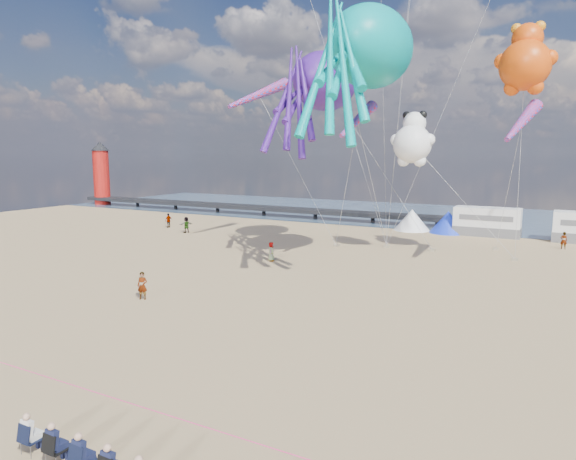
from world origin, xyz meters
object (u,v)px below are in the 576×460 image
object	(u,v)px
kite_octopus_teal	(371,47)
windsock_right	(357,120)
kite_teddy_orange	(525,65)
beachgoer_0	(271,252)
beachgoer_5	(564,241)
sandbag_d	(496,249)
kite_panda	(412,144)
windsock_left	(259,94)
spectator_row	(83,453)
sandbag_e	(387,246)
tent_white	(412,220)
windsock_mid	(522,122)
beachgoer_3	(169,220)
standing_person	(142,286)
sandbag_b	(432,250)
kite_octopus_purple	(325,81)
sandbag_a	(336,245)
tent_blue	(448,222)
beachgoer_4	(186,225)
sandbag_c	(515,259)
lighthouse	(101,178)
motorhome_0	(487,222)

from	to	relation	value
kite_octopus_teal	windsock_right	distance (m)	5.15
kite_teddy_orange	beachgoer_0	bearing A→B (deg)	-161.39
beachgoer_5	kite_teddy_orange	xyz separation A→B (m)	(-3.40, -10.56, 14.19)
beachgoer_5	sandbag_d	distance (m)	6.45
kite_panda	windsock_left	size ratio (longest dim) A/B	0.69
spectator_row	kite_octopus_teal	world-z (taller)	kite_octopus_teal
sandbag_e	tent_white	bearing A→B (deg)	93.95
windsock_left	windsock_right	size ratio (longest dim) A/B	1.52
windsock_mid	beachgoer_3	bearing A→B (deg)	-174.95
standing_person	kite_panda	size ratio (longest dim) A/B	0.31
sandbag_b	kite_octopus_teal	xyz separation A→B (m)	(-2.60, -10.12, 15.96)
kite_octopus_purple	kite_panda	distance (m)	9.39
beachgoer_0	sandbag_a	distance (m)	8.82
tent_blue	beachgoer_0	distance (m)	23.94
beachgoer_4	windsock_right	world-z (taller)	windsock_right
sandbag_c	kite_teddy_orange	distance (m)	15.17
beachgoer_4	sandbag_c	size ratio (longest dim) A/B	3.50
lighthouse	beachgoer_3	world-z (taller)	lighthouse
windsock_mid	kite_teddy_orange	bearing A→B (deg)	109.82
kite_teddy_orange	windsock_left	bearing A→B (deg)	-179.83
lighthouse	standing_person	xyz separation A→B (m)	(47.13, -39.11, -3.66)
kite_panda	motorhome_0	bearing A→B (deg)	68.63
lighthouse	beachgoer_0	xyz separation A→B (m)	(48.40, -25.93, -3.72)
tent_blue	beachgoer_3	xyz separation A→B (m)	(-29.68, -11.53, -0.36)
beachgoer_5	kite_octopus_purple	xyz separation A→B (m)	(-19.20, -10.68, 14.04)
beachgoer_3	kite_octopus_teal	bearing A→B (deg)	81.02
kite_teddy_orange	windsock_right	distance (m)	12.62
sandbag_b	beachgoer_0	bearing A→B (deg)	-134.96
sandbag_c	sandbag_d	world-z (taller)	same
beachgoer_5	windsock_left	world-z (taller)	windsock_left
beachgoer_0	kite_panda	distance (m)	14.58
tent_white	beachgoer_3	size ratio (longest dim) A/B	2.39
spectator_row	beachgoer_0	bearing A→B (deg)	109.88
sandbag_c	windsock_mid	size ratio (longest dim) A/B	0.08
lighthouse	windsock_left	world-z (taller)	windsock_left
kite_octopus_teal	kite_teddy_orange	bearing A→B (deg)	8.29
standing_person	sandbag_a	size ratio (longest dim) A/B	3.36
lighthouse	tent_blue	xyz separation A→B (m)	(58.00, -4.00, -3.30)
beachgoer_3	kite_octopus_teal	distance (m)	33.41
beachgoer_4	sandbag_b	distance (m)	26.34
sandbag_a	windsock_right	distance (m)	14.08
spectator_row	sandbag_e	world-z (taller)	spectator_row
tent_white	beachgoer_3	distance (m)	28.15
beachgoer_0	sandbag_b	world-z (taller)	beachgoer_0
lighthouse	windsock_right	xyz separation A→B (m)	(55.16, -24.77, 6.61)
beachgoer_5	sandbag_c	distance (m)	8.38
beachgoer_3	kite_panda	world-z (taller)	kite_panda
beachgoer_3	sandbag_b	size ratio (longest dim) A/B	3.35
windsock_left	beachgoer_0	bearing A→B (deg)	-37.89
sandbag_d	sandbag_e	world-z (taller)	same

